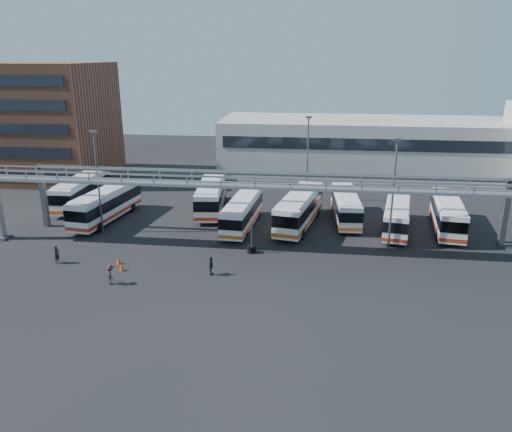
# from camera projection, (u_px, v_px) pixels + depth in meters

# --- Properties ---
(ground) EXTENTS (140.00, 140.00, 0.00)m
(ground) POSITION_uv_depth(u_px,v_px,m) (249.00, 273.00, 40.85)
(ground) COLOR black
(ground) RESTS_ON ground
(gantry) EXTENTS (51.40, 5.15, 7.10)m
(gantry) POSITION_uv_depth(u_px,v_px,m) (258.00, 190.00, 44.69)
(gantry) COLOR gray
(gantry) RESTS_ON ground
(apartment_building) EXTENTS (18.00, 15.00, 16.00)m
(apartment_building) POSITION_uv_depth(u_px,v_px,m) (41.00, 121.00, 70.73)
(apartment_building) COLOR brown
(apartment_building) RESTS_ON ground
(warehouse) EXTENTS (42.00, 14.00, 8.00)m
(warehouse) POSITION_uv_depth(u_px,v_px,m) (364.00, 147.00, 74.03)
(warehouse) COLOR #9E9E99
(warehouse) RESTS_ON ground
(light_pole_left) EXTENTS (0.70, 0.35, 10.21)m
(light_pole_left) POSITION_uv_depth(u_px,v_px,m) (98.00, 177.00, 48.53)
(light_pole_left) COLOR #4C4F54
(light_pole_left) RESTS_ON ground
(light_pole_mid) EXTENTS (0.70, 0.35, 10.21)m
(light_pole_mid) POSITION_uv_depth(u_px,v_px,m) (393.00, 189.00, 44.25)
(light_pole_mid) COLOR #4C4F54
(light_pole_mid) RESTS_ON ground
(light_pole_back) EXTENTS (0.70, 0.35, 10.21)m
(light_pole_back) POSITION_uv_depth(u_px,v_px,m) (308.00, 154.00, 59.35)
(light_pole_back) COLOR #4C4F54
(light_pole_back) RESTS_ON ground
(bus_0) EXTENTS (2.95, 11.35, 3.43)m
(bus_0) POSITION_uv_depth(u_px,v_px,m) (82.00, 190.00, 58.55)
(bus_0) COLOR silver
(bus_0) RESTS_ON ground
(bus_1) EXTENTS (3.95, 11.38, 3.39)m
(bus_1) POSITION_uv_depth(u_px,v_px,m) (106.00, 204.00, 53.19)
(bus_1) COLOR silver
(bus_1) RESTS_ON ground
(bus_3) EXTENTS (3.84, 11.50, 3.43)m
(bus_3) POSITION_uv_depth(u_px,v_px,m) (211.00, 195.00, 56.46)
(bus_3) COLOR silver
(bus_3) RESTS_ON ground
(bus_4) EXTENTS (3.08, 10.39, 3.11)m
(bus_4) POSITION_uv_depth(u_px,v_px,m) (242.00, 212.00, 51.05)
(bus_4) COLOR silver
(bus_4) RESTS_ON ground
(bus_5) EXTENTS (4.82, 11.83, 3.50)m
(bus_5) POSITION_uv_depth(u_px,v_px,m) (299.00, 208.00, 51.46)
(bus_5) COLOR silver
(bus_5) RESTS_ON ground
(bus_6) EXTENTS (2.95, 10.29, 3.09)m
(bus_6) POSITION_uv_depth(u_px,v_px,m) (346.00, 206.00, 53.18)
(bus_6) COLOR silver
(bus_6) RESTS_ON ground
(bus_7) EXTENTS (4.05, 10.36, 3.07)m
(bus_7) POSITION_uv_depth(u_px,v_px,m) (397.00, 215.00, 50.14)
(bus_7) COLOR silver
(bus_7) RESTS_ON ground
(bus_8) EXTENTS (3.73, 10.95, 3.26)m
(bus_8) POSITION_uv_depth(u_px,v_px,m) (448.00, 213.00, 50.26)
(bus_8) COLOR silver
(bus_8) RESTS_ON ground
(pedestrian_a) EXTENTS (0.48, 0.64, 1.60)m
(pedestrian_a) POSITION_uv_depth(u_px,v_px,m) (57.00, 254.00, 42.59)
(pedestrian_a) COLOR black
(pedestrian_a) RESTS_ON ground
(pedestrian_c) EXTENTS (1.11, 1.17, 1.59)m
(pedestrian_c) POSITION_uv_depth(u_px,v_px,m) (110.00, 275.00, 38.71)
(pedestrian_c) COLOR #302023
(pedestrian_c) RESTS_ON ground
(pedestrian_d) EXTENTS (0.46, 0.95, 1.57)m
(pedestrian_d) POSITION_uv_depth(u_px,v_px,m) (211.00, 266.00, 40.33)
(pedestrian_d) COLOR black
(pedestrian_d) RESTS_ON ground
(cone_left) EXTENTS (0.42, 0.42, 0.64)m
(cone_left) POSITION_uv_depth(u_px,v_px,m) (119.00, 260.00, 42.59)
(cone_left) COLOR #ED3E0D
(cone_left) RESTS_ON ground
(cone_right) EXTENTS (0.48, 0.48, 0.62)m
(cone_right) POSITION_uv_depth(u_px,v_px,m) (122.00, 267.00, 41.24)
(cone_right) COLOR #ED3E0D
(cone_right) RESTS_ON ground
(tire_stack) EXTENTS (0.80, 0.80, 2.29)m
(tire_stack) POSITION_uv_depth(u_px,v_px,m) (252.00, 248.00, 45.02)
(tire_stack) COLOR black
(tire_stack) RESTS_ON ground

